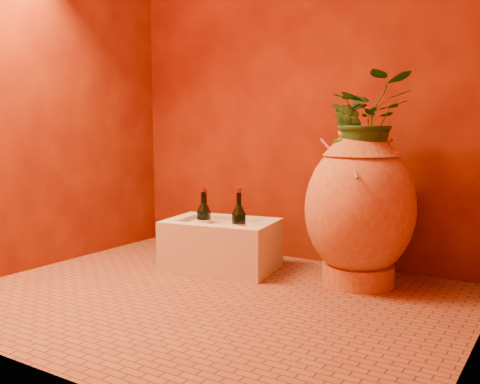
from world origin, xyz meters
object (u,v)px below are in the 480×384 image
Objects in this scene: wine_bottle_b at (239,226)px; wine_bottle_c at (205,222)px; wall_tap at (347,156)px; wine_bottle_a at (203,222)px; amphora at (360,208)px; stone_basin at (221,246)px.

wine_bottle_c is at bearing 164.70° from wine_bottle_b.
wine_bottle_b is 0.79m from wall_tap.
wine_bottle_a is 0.04m from wine_bottle_c.
wine_bottle_b reaches higher than wine_bottle_c.
amphora reaches higher than wine_bottle_a.
amphora is 0.88m from stone_basin.
amphora reaches higher than wine_bottle_c.
wall_tap is at bearing 27.86° from wine_bottle_c.
wine_bottle_a is at bearing -68.74° from wine_bottle_c.
amphora is at bearing -56.07° from wall_tap.
amphora reaches higher than wine_bottle_b.
wall_tap is (0.47, 0.49, 0.40)m from wine_bottle_b.
wall_tap is (-0.19, 0.28, 0.26)m from amphora.
wine_bottle_a reaches higher than wine_bottle_c.
wine_bottle_c is 0.97m from wall_tap.
wine_bottle_b is (0.17, -0.07, 0.15)m from stone_basin.
stone_basin is 2.29× the size of wine_bottle_c.
wine_bottle_a is at bearing 171.36° from wine_bottle_b.
stone_basin is 0.19m from wine_bottle_a.
stone_basin is (-0.82, -0.15, -0.28)m from amphora.
wine_bottle_b is at bearing -21.48° from stone_basin.
wine_bottle_a is at bearing -168.77° from stone_basin.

